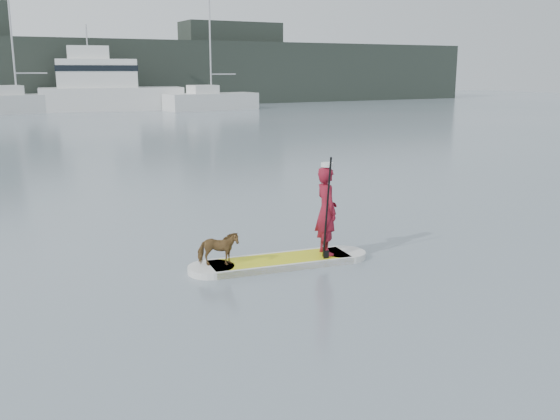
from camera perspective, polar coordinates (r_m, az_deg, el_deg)
name	(u,v)px	position (r m, az deg, el deg)	size (l,w,h in m)	color
ground	(523,279)	(11.13, 21.36, -5.87)	(140.00, 140.00, 0.00)	slate
paddleboard	(280,262)	(11.06, 0.00, -4.76)	(3.28, 1.12, 0.12)	#D1D213
paddler	(326,211)	(11.16, 4.26, -0.07)	(0.58, 0.38, 1.59)	maroon
white_cap	(327,165)	(11.00, 4.33, 4.15)	(0.22, 0.22, 0.07)	silver
dog	(218,249)	(10.64, -5.68, -3.55)	(0.32, 0.69, 0.59)	brown
paddle	(327,221)	(10.90, 4.30, -1.02)	(0.10, 0.30, 2.00)	black
sailboat_d	(16,101)	(53.50, -22.95, 9.13)	(8.89, 4.04, 12.63)	silver
sailboat_e	(211,100)	(53.70, -6.35, 9.96)	(8.09, 3.38, 11.41)	silver
motor_yacht_a	(105,87)	(54.59, -15.70, 10.79)	(11.85, 5.09, 6.88)	silver
shore_mass	(50,73)	(60.37, -20.30, 11.64)	(90.00, 6.00, 6.00)	black
shore_building_east	(231,63)	(66.20, -4.47, 13.28)	(10.00, 4.00, 8.00)	black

